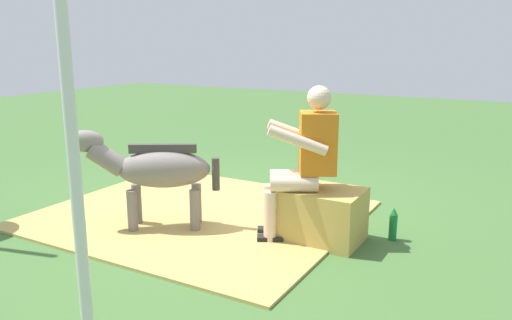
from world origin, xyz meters
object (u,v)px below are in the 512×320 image
Objects in this scene: pony_standing at (154,170)px; soda_bottle at (393,224)px; tent_pole_left at (73,149)px; hay_bale at (321,215)px; person_seated at (304,157)px.

pony_standing reaches higher than soda_bottle.
hay_bale is at bearing -97.25° from tent_pole_left.
tent_pole_left is at bearing 121.66° from pony_standing.
pony_standing is at bearing -58.34° from tent_pole_left.
person_seated reaches higher than pony_standing.
hay_bale is 0.53m from person_seated.
soda_bottle is (-0.70, -0.36, -0.59)m from person_seated.
tent_pole_left is at bearing 86.30° from person_seated.
person_seated reaches higher than soda_bottle.
person_seated is at bearing 27.15° from soda_bottle.
tent_pole_left reaches higher than person_seated.
tent_pole_left is at bearing 72.22° from soda_bottle.
hay_bale is 2.36× the size of soda_bottle.
pony_standing is 0.50× the size of tent_pole_left.
tent_pole_left reaches higher than soda_bottle.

